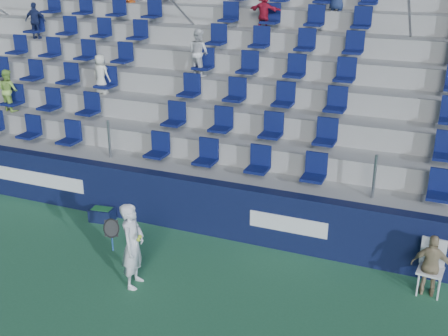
# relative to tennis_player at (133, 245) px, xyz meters

# --- Properties ---
(ground) EXTENTS (70.00, 70.00, 0.00)m
(ground) POSITION_rel_tennis_player_xyz_m (0.72, -0.77, -0.81)
(ground) COLOR #307149
(ground) RESTS_ON ground
(sponsor_wall) EXTENTS (24.00, 0.32, 1.20)m
(sponsor_wall) POSITION_rel_tennis_player_xyz_m (0.72, 2.38, -0.21)
(sponsor_wall) COLOR #10163A
(sponsor_wall) RESTS_ON ground
(grandstand) EXTENTS (24.00, 8.17, 6.63)m
(grandstand) POSITION_rel_tennis_player_xyz_m (0.72, 7.47, 1.33)
(grandstand) COLOR gray
(grandstand) RESTS_ON ground
(tennis_player) EXTENTS (0.69, 0.66, 1.62)m
(tennis_player) POSITION_rel_tennis_player_xyz_m (0.00, 0.00, 0.00)
(tennis_player) COLOR silver
(tennis_player) RESTS_ON ground
(line_judge_chair) EXTENTS (0.47, 0.48, 0.99)m
(line_judge_chair) POSITION_rel_tennis_player_xyz_m (4.96, 1.88, -0.25)
(line_judge_chair) COLOR white
(line_judge_chair) RESTS_ON ground
(line_judge) EXTENTS (0.69, 0.29, 1.16)m
(line_judge) POSITION_rel_tennis_player_xyz_m (4.96, 1.73, -0.23)
(line_judge) COLOR tan
(line_judge) RESTS_ON ground
(ball_bin) EXTENTS (0.57, 0.42, 0.30)m
(ball_bin) POSITION_rel_tennis_player_xyz_m (-2.04, 1.98, -0.65)
(ball_bin) COLOR #0E1636
(ball_bin) RESTS_ON ground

